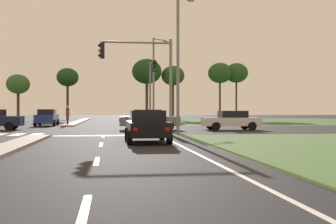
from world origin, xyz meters
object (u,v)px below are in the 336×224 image
(treeline_third, at_px, (68,78))
(traffic_signal_near_right, at_px, (145,69))
(pedestrian_at_median, at_px, (68,113))
(treeline_sixth, at_px, (220,73))
(traffic_signal_far_right, at_px, (152,82))
(car_black_near, at_px, (147,126))
(car_blue_sixth, at_px, (47,117))
(treeline_seventh, at_px, (236,73))
(car_white_fifth, at_px, (231,120))
(treeline_fifth, at_px, (173,76))
(car_grey_second, at_px, (149,120))
(treeline_second, at_px, (18,84))
(street_lamp_third, at_px, (155,77))
(treeline_fourth, at_px, (147,72))
(street_lamp_second, at_px, (179,53))

(treeline_third, bearing_deg, traffic_signal_near_right, -78.39)
(pedestrian_at_median, distance_m, treeline_sixth, 34.38)
(traffic_signal_far_right, relative_size, pedestrian_at_median, 3.30)
(car_black_near, relative_size, treeline_sixth, 0.45)
(car_blue_sixth, bearing_deg, treeline_seventh, -136.57)
(car_white_fifth, xyz_separation_m, traffic_signal_far_right, (-5.52, 6.13, 3.31))
(treeline_third, relative_size, treeline_seventh, 0.88)
(traffic_signal_near_right, bearing_deg, treeline_fifth, 79.20)
(car_black_near, xyz_separation_m, pedestrian_at_median, (-5.75, 21.73, 0.48))
(traffic_signal_far_right, xyz_separation_m, treeline_seventh, (17.19, 30.16, 3.65))
(car_blue_sixth, bearing_deg, car_black_near, 109.21)
(car_blue_sixth, height_order, pedestrian_at_median, pedestrian_at_median)
(car_black_near, relative_size, car_grey_second, 0.92)
(treeline_second, distance_m, treeline_fifth, 24.52)
(street_lamp_third, distance_m, treeline_sixth, 27.77)
(treeline_seventh, bearing_deg, pedestrian_at_median, -133.65)
(car_white_fifth, distance_m, pedestrian_at_median, 16.72)
(street_lamp_third, xyz_separation_m, pedestrian_at_median, (-8.61, -1.45, -3.73))
(treeline_second, bearing_deg, car_blue_sixth, -72.12)
(car_grey_second, bearing_deg, treeline_second, -153.54)
(car_black_near, bearing_deg, street_lamp_third, 82.97)
(car_black_near, distance_m, treeline_fourth, 49.62)
(traffic_signal_far_right, relative_size, treeline_fifth, 0.66)
(car_grey_second, bearing_deg, street_lamp_third, 171.49)
(treeline_seventh, bearing_deg, car_white_fifth, -107.82)
(traffic_signal_far_right, relative_size, street_lamp_second, 0.63)
(car_white_fifth, bearing_deg, street_lamp_third, 21.87)
(car_white_fifth, bearing_deg, treeline_fourth, 4.90)
(car_black_near, xyz_separation_m, treeline_sixth, (16.24, 47.37, 6.85))
(car_white_fifth, bearing_deg, treeline_seventh, -17.82)
(pedestrian_at_median, height_order, treeline_third, treeline_third)
(car_black_near, height_order, street_lamp_second, street_lamp_second)
(car_blue_sixth, relative_size, pedestrian_at_median, 2.40)
(car_grey_second, xyz_separation_m, treeline_second, (-16.66, 33.47, 4.61))
(street_lamp_second, distance_m, treeline_seventh, 43.32)
(traffic_signal_far_right, height_order, treeline_third, treeline_third)
(car_grey_second, relative_size, treeline_fifth, 0.51)
(street_lamp_second, relative_size, treeline_sixth, 1.02)
(traffic_signal_near_right, bearing_deg, treeline_sixth, 69.09)
(car_grey_second, xyz_separation_m, treeline_fourth, (3.06, 36.43, 7.06))
(street_lamp_second, distance_m, treeline_third, 42.60)
(car_grey_second, distance_m, car_blue_sixth, 13.37)
(treeline_second, relative_size, treeline_fifth, 0.77)
(car_white_fifth, distance_m, street_lamp_third, 13.20)
(street_lamp_second, xyz_separation_m, treeline_second, (-18.25, 38.13, 0.09))
(car_blue_sixth, xyz_separation_m, pedestrian_at_median, (2.03, -0.61, 0.42))
(car_blue_sixth, bearing_deg, traffic_signal_far_right, 154.64)
(car_blue_sixth, height_order, treeline_fifth, treeline_fifth)
(pedestrian_at_median, bearing_deg, car_white_fifth, 146.36)
(car_black_near, relative_size, street_lamp_second, 0.45)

